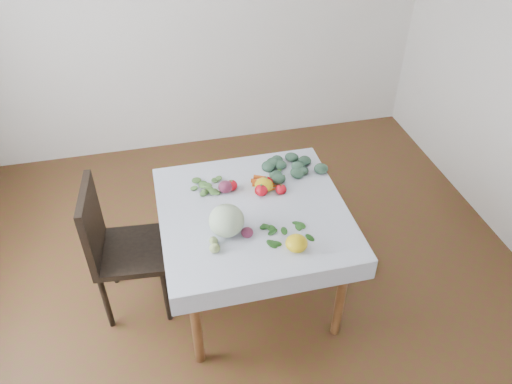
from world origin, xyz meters
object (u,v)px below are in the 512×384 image
table (253,223)px  heirloom_back (264,185)px  chair (115,243)px  carrot_bunch (270,184)px  cabbage (227,221)px

table → heirloom_back: 0.25m
chair → carrot_bunch: size_ratio=4.89×
chair → table: bearing=-8.2°
cabbage → heirloom_back: cabbage is taller
chair → cabbage: 0.77m
cabbage → heirloom_back: 0.45m
chair → cabbage: chair is taller
table → heirloom_back: heirloom_back is taller
table → cabbage: cabbage is taller
table → carrot_bunch: carrot_bunch is taller
carrot_bunch → cabbage: bearing=-133.4°
table → heirloom_back: size_ratio=8.52×
cabbage → carrot_bunch: size_ratio=1.02×
chair → heirloom_back: (0.96, 0.05, 0.24)m
carrot_bunch → chair: bearing=-174.9°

